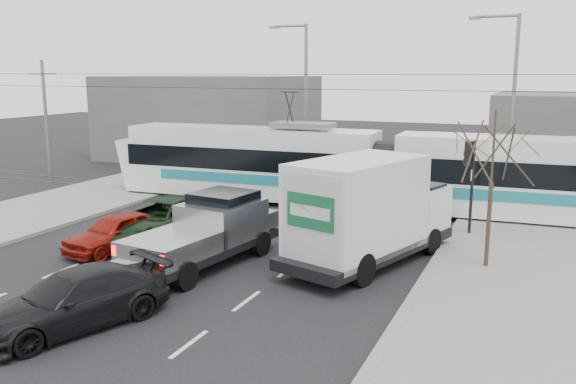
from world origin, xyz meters
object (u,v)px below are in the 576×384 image
at_px(bare_tree, 493,154).
at_px(green_car, 161,220).
at_px(tram, 386,170).
at_px(box_truck, 368,212).
at_px(red_car, 117,232).
at_px(dark_car, 74,300).
at_px(street_lamp_far, 303,93).
at_px(street_lamp_near, 510,97).
at_px(traffic_signal, 469,167).
at_px(silver_pickup, 209,230).
at_px(navy_pickup, 370,220).

distance_m(bare_tree, green_car, 12.22).
distance_m(tram, box_truck, 8.24).
xyz_separation_m(red_car, dark_car, (3.35, -5.87, 0.03)).
bearing_deg(street_lamp_far, red_car, -92.26).
bearing_deg(street_lamp_near, dark_car, -113.48).
relative_size(red_car, dark_car, 0.82).
bearing_deg(traffic_signal, box_truck, -117.95).
distance_m(silver_pickup, navy_pickup, 5.98).
bearing_deg(silver_pickup, street_lamp_near, 67.87).
bearing_deg(green_car, silver_pickup, -27.56).
height_order(street_lamp_far, tram, street_lamp_far).
bearing_deg(street_lamp_far, bare_tree, -48.88).
bearing_deg(silver_pickup, tram, 79.11).
xyz_separation_m(traffic_signal, box_truck, (-2.59, -4.88, -0.96)).
relative_size(navy_pickup, dark_car, 1.00).
height_order(tram, dark_car, tram).
distance_m(street_lamp_near, tram, 7.24).
xyz_separation_m(traffic_signal, street_lamp_far, (-10.66, 9.50, 2.37)).
bearing_deg(bare_tree, red_car, -166.99).
distance_m(red_car, dark_car, 6.76).
bearing_deg(traffic_signal, street_lamp_near, 83.59).
distance_m(silver_pickup, green_car, 3.67).
height_order(tram, red_car, tram).
bearing_deg(street_lamp_near, traffic_signal, -96.41).
relative_size(box_truck, green_car, 1.35).
height_order(street_lamp_near, navy_pickup, street_lamp_near).
height_order(silver_pickup, red_car, silver_pickup).
height_order(box_truck, red_car, box_truck).
bearing_deg(green_car, bare_tree, 6.99).
height_order(bare_tree, tram, tram).
distance_m(street_lamp_far, navy_pickup, 15.06).
relative_size(street_lamp_far, dark_car, 1.84).
relative_size(street_lamp_far, silver_pickup, 1.37).
bearing_deg(navy_pickup, silver_pickup, -131.54).
height_order(street_lamp_far, silver_pickup, street_lamp_far).
relative_size(bare_tree, silver_pickup, 0.76).
bearing_deg(street_lamp_near, red_car, -130.20).
bearing_deg(street_lamp_near, bare_tree, -88.58).
xyz_separation_m(traffic_signal, street_lamp_near, (0.84, 7.50, 2.37)).
bearing_deg(bare_tree, tram, 125.57).
relative_size(street_lamp_near, tram, 0.34).
height_order(green_car, red_car, green_car).
relative_size(navy_pickup, red_car, 1.21).
height_order(green_car, dark_car, green_car).
bearing_deg(street_lamp_near, street_lamp_far, 170.13).
relative_size(bare_tree, street_lamp_near, 0.56).
bearing_deg(tram, traffic_signal, -40.84).
bearing_deg(street_lamp_near, box_truck, -105.50).
distance_m(box_truck, dark_car, 9.57).
bearing_deg(navy_pickup, street_lamp_near, 75.36).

